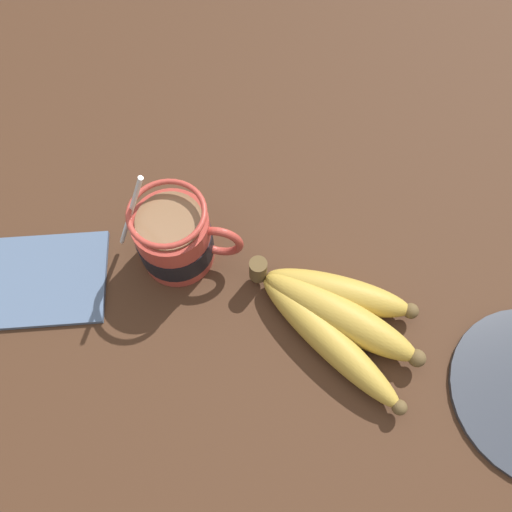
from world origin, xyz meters
The scene contains 4 objects.
table centered at (0.00, 0.00, 1.87)cm, with size 130.73×130.73×3.73cm.
coffee_mug centered at (-2.39, -2.92, 7.87)cm, with size 14.62×8.48×15.34cm.
banana_bunch centered at (16.03, -8.47, 5.67)cm, with size 19.48×15.45×4.32cm.
napkin centered at (-18.15, -8.67, 4.03)cm, with size 18.35×14.68×0.60cm.
Camera 1 is at (10.31, -27.48, 56.28)cm, focal length 35.00 mm.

